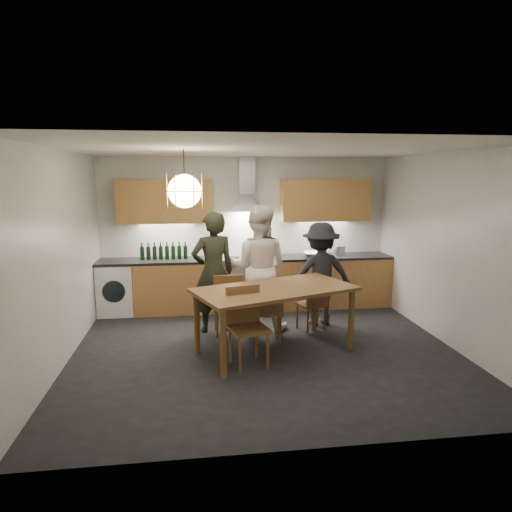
{
  "coord_description": "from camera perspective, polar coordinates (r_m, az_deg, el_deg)",
  "views": [
    {
      "loc": [
        -0.89,
        -5.67,
        2.29
      ],
      "look_at": [
        -0.07,
        0.4,
        1.2
      ],
      "focal_mm": 32.0,
      "sensor_mm": 36.0,
      "label": 1
    }
  ],
  "objects": [
    {
      "name": "pendant_lamp",
      "position": [
        5.58,
        -8.91,
        8.02
      ],
      "size": [
        0.43,
        0.43,
        0.7
      ],
      "color": "black",
      "rests_on": "ground"
    },
    {
      "name": "chair_front",
      "position": [
        5.6,
        -1.27,
        -8.02
      ],
      "size": [
        0.53,
        0.53,
        0.96
      ],
      "rotation": [
        0.0,
        0.0,
        0.25
      ],
      "color": "brown",
      "rests_on": "ground"
    },
    {
      "name": "chair_back_left",
      "position": [
        6.57,
        -3.53,
        -5.54
      ],
      "size": [
        0.41,
        0.41,
        0.91
      ],
      "rotation": [
        0.0,
        0.0,
        3.15
      ],
      "color": "brown",
      "rests_on": "ground"
    },
    {
      "name": "range_stove",
      "position": [
        7.89,
        -1.02,
        -3.47
      ],
      "size": [
        0.9,
        0.6,
        0.92
      ],
      "color": "silver",
      "rests_on": "ground"
    },
    {
      "name": "person_right",
      "position": [
        7.05,
        8.04,
        -2.26
      ],
      "size": [
        1.05,
        0.63,
        1.59
      ],
      "primitive_type": "imported",
      "rotation": [
        0.0,
        0.0,
        3.18
      ],
      "color": "black",
      "rests_on": "ground"
    },
    {
      "name": "ground",
      "position": [
        6.18,
        1.15,
        -11.66
      ],
      "size": [
        5.0,
        5.0,
        0.0
      ],
      "primitive_type": "plane",
      "color": "black",
      "rests_on": "ground"
    },
    {
      "name": "stock_pot",
      "position": [
        8.16,
        10.28,
        0.66
      ],
      "size": [
        0.27,
        0.27,
        0.16
      ],
      "primitive_type": "cylinder",
      "rotation": [
        0.0,
        0.0,
        -0.25
      ],
      "color": "#BCBCC0",
      "rests_on": "counter_run"
    },
    {
      "name": "wine_bottles",
      "position": [
        7.76,
        -11.44,
        0.63
      ],
      "size": [
        0.78,
        0.07,
        0.29
      ],
      "color": "black",
      "rests_on": "counter_run"
    },
    {
      "name": "room_shell",
      "position": [
        5.77,
        1.21,
        4.29
      ],
      "size": [
        5.02,
        4.52,
        2.61
      ],
      "color": "white",
      "rests_on": "ground"
    },
    {
      "name": "dining_table",
      "position": [
        5.92,
        2.4,
        -4.92
      ],
      "size": [
        2.26,
        1.66,
        0.86
      ],
      "rotation": [
        0.0,
        0.0,
        0.36
      ],
      "color": "brown",
      "rests_on": "ground"
    },
    {
      "name": "person_mid",
      "position": [
        6.78,
        0.27,
        -1.49
      ],
      "size": [
        1.07,
        0.93,
        1.86
      ],
      "primitive_type": "imported",
      "rotation": [
        0.0,
        0.0,
        2.85
      ],
      "color": "silver",
      "rests_on": "ground"
    },
    {
      "name": "counter_run",
      "position": [
        7.9,
        -0.85,
        -3.4
      ],
      "size": [
        5.0,
        0.62,
        0.9
      ],
      "color": "tan",
      "rests_on": "ground"
    },
    {
      "name": "chair_back_right",
      "position": [
        6.8,
        7.27,
        -5.59
      ],
      "size": [
        0.46,
        0.46,
        0.81
      ],
      "rotation": [
        0.0,
        0.0,
        3.46
      ],
      "color": "brown",
      "rests_on": "ground"
    },
    {
      "name": "chair_back_mid",
      "position": [
        6.32,
        1.63,
        -6.57
      ],
      "size": [
        0.41,
        0.41,
        0.83
      ],
      "rotation": [
        0.0,
        0.0,
        3.06
      ],
      "color": "brown",
      "rests_on": "ground"
    },
    {
      "name": "person_left",
      "position": [
        6.7,
        -5.37,
        -2.03
      ],
      "size": [
        0.74,
        0.58,
        1.78
      ],
      "primitive_type": "imported",
      "rotation": [
        0.0,
        0.0,
        3.41
      ],
      "color": "black",
      "rests_on": "ground"
    },
    {
      "name": "wall_fixtures",
      "position": [
        7.8,
        -1.15,
        7.01
      ],
      "size": [
        4.3,
        0.54,
        1.1
      ],
      "color": "tan",
      "rests_on": "ground"
    },
    {
      "name": "mixing_bowl",
      "position": [
        7.9,
        7.08,
        0.18
      ],
      "size": [
        0.39,
        0.39,
        0.08
      ],
      "primitive_type": "imported",
      "rotation": [
        0.0,
        0.0,
        -0.15
      ],
      "color": "silver",
      "rests_on": "counter_run"
    }
  ]
}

